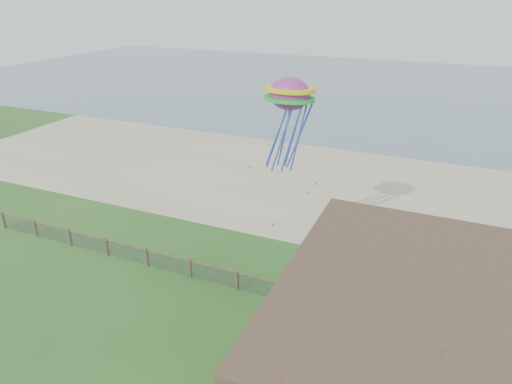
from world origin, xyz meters
TOP-DOWN VIEW (x-y plane):
  - ground at (0.00, 0.00)m, footprint 160.00×160.00m
  - sand_beach at (0.00, 22.00)m, footprint 72.00×20.00m
  - ocean at (0.00, 66.00)m, footprint 160.00×68.00m
  - chainlink_fence at (0.00, 6.00)m, footprint 36.20×0.20m
  - motel_deck at (13.00, 5.00)m, footprint 15.00×2.00m
  - picnic_table at (7.63, 5.00)m, footprint 2.43×2.18m
  - octopus_kite at (1.09, 10.70)m, footprint 3.31×2.70m

SIDE VIEW (x-z plane):
  - ground at x=0.00m, z-range 0.00..0.00m
  - ocean at x=0.00m, z-range -0.01..0.01m
  - sand_beach at x=0.00m, z-range -0.01..0.01m
  - motel_deck at x=13.00m, z-range 0.00..0.50m
  - picnic_table at x=7.63m, z-range 0.00..0.84m
  - chainlink_fence at x=0.00m, z-range -0.07..1.18m
  - octopus_kite at x=1.09m, z-range 5.58..11.54m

